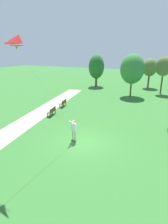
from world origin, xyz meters
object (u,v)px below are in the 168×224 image
object	(u,v)px
tree_horizon_far	(150,68)
park_bench_near_walkway	(52,111)
park_bench_far_walkway	(63,103)
tree_lakeside_near	(132,69)
flying_kite	(20,44)
tree_treeline_right	(164,67)
tree_treeline_center	(96,67)
person_kite_flyer	(74,129)

from	to	relation	value
tree_horizon_far	park_bench_near_walkway	bearing A→B (deg)	-109.13
park_bench_far_walkway	tree_lakeside_near	xyz separation A→B (m)	(6.47, 9.42, 3.65)
flying_kite	tree_treeline_right	distance (m)	25.78
tree_treeline_right	tree_horizon_far	bearing A→B (deg)	118.76
park_bench_near_walkway	park_bench_far_walkway	xyz separation A→B (m)	(-0.63, 3.44, 0.00)
tree_treeline_center	flying_kite	bearing A→B (deg)	-76.76
park_bench_near_walkway	park_bench_far_walkway	size ratio (longest dim) A/B	1.00
park_bench_near_walkway	tree_treeline_center	size ratio (longest dim) A/B	0.26
park_bench_near_walkway	tree_horizon_far	size ratio (longest dim) A/B	0.29
tree_treeline_center	tree_horizon_far	world-z (taller)	tree_treeline_center
tree_horizon_far	person_kite_flyer	bearing A→B (deg)	-95.26
tree_lakeside_near	park_bench_far_walkway	bearing A→B (deg)	-124.49
park_bench_far_walkway	tree_lakeside_near	world-z (taller)	tree_lakeside_near
park_bench_far_walkway	tree_treeline_center	xyz separation A→B (m)	(-1.51, 15.00, 3.27)
person_kite_flyer	park_bench_near_walkway	distance (m)	6.69
tree_lakeside_near	tree_treeline_right	size ratio (longest dim) A/B	1.09
park_bench_far_walkway	park_bench_near_walkway	bearing A→B (deg)	-79.59
tree_lakeside_near	tree_horizon_far	bearing A→B (deg)	79.50
tree_lakeside_near	tree_treeline_right	distance (m)	5.65
tree_lakeside_near	tree_treeline_right	bearing A→B (deg)	42.65
park_bench_far_walkway	tree_treeline_right	bearing A→B (deg)	51.26
park_bench_near_walkway	person_kite_flyer	bearing A→B (deg)	-40.78
flying_kite	park_bench_far_walkway	distance (m)	14.28
flying_kite	tree_treeline_center	xyz separation A→B (m)	(-6.29, 26.72, -3.36)
park_bench_far_walkway	tree_lakeside_near	size ratio (longest dim) A/B	0.24
flying_kite	park_bench_near_walkway	distance (m)	11.38
flying_kite	park_bench_near_walkway	world-z (taller)	flying_kite
tree_treeline_center	tree_lakeside_near	distance (m)	9.75
person_kite_flyer	tree_treeline_center	xyz separation A→B (m)	(-7.19, 22.80, 2.73)
flying_kite	tree_treeline_center	world-z (taller)	flying_kite
person_kite_flyer	park_bench_near_walkway	bearing A→B (deg)	139.22
flying_kite	tree_horizon_far	world-z (taller)	flying_kite
person_kite_flyer	tree_horizon_far	distance (m)	25.98
tree_treeline_center	tree_treeline_right	xyz separation A→B (m)	(12.13, -1.76, 0.59)
park_bench_near_walkway	tree_lakeside_near	xyz separation A→B (m)	(5.84, 12.86, 3.65)
tree_horizon_far	tree_treeline_center	bearing A→B (deg)	-162.95
flying_kite	park_bench_far_walkway	bearing A→B (deg)	112.17
flying_kite	tree_lakeside_near	xyz separation A→B (m)	(1.69, 21.13, -2.97)
person_kite_flyer	tree_treeline_right	distance (m)	21.86
person_kite_flyer	tree_lakeside_near	xyz separation A→B (m)	(0.79, 17.21, 3.12)
park_bench_near_walkway	tree_horizon_far	xyz separation A→B (m)	(7.42, 21.37, 3.27)
park_bench_far_walkway	tree_treeline_center	world-z (taller)	tree_treeline_center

